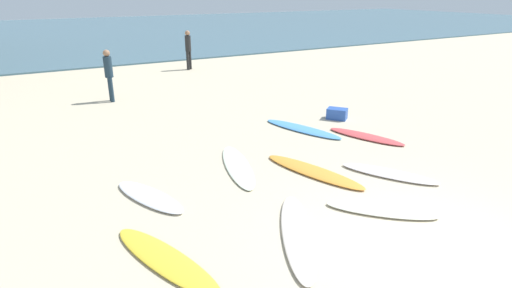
{
  "coord_description": "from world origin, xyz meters",
  "views": [
    {
      "loc": [
        -4.91,
        -3.3,
        3.72
      ],
      "look_at": [
        -0.41,
        4.56,
        0.3
      ],
      "focal_mm": 28.92,
      "sensor_mm": 36.0,
      "label": 1
    }
  ],
  "objects_px": {
    "surfboard_4": "(298,234)",
    "surfboard_8": "(238,166)",
    "surfboard_0": "(381,210)",
    "beach_cooler": "(337,114)",
    "surfboard_7": "(302,129)",
    "beachgoer_mid": "(109,73)",
    "surfboard_3": "(149,197)",
    "surfboard_6": "(389,174)",
    "surfboard_1": "(366,136)",
    "beachgoer_near": "(188,48)",
    "surfboard_2": "(165,259)",
    "surfboard_5": "(313,171)"
  },
  "relations": [
    {
      "from": "surfboard_4",
      "to": "surfboard_8",
      "type": "xyz_separation_m",
      "value": [
        0.42,
        2.9,
        -0.01
      ]
    },
    {
      "from": "surfboard_0",
      "to": "beach_cooler",
      "type": "xyz_separation_m",
      "value": [
        2.99,
        4.74,
        0.12
      ]
    },
    {
      "from": "surfboard_7",
      "to": "beachgoer_mid",
      "type": "height_order",
      "value": "beachgoer_mid"
    },
    {
      "from": "beach_cooler",
      "to": "surfboard_3",
      "type": "bearing_deg",
      "value": -161.11
    },
    {
      "from": "surfboard_4",
      "to": "surfboard_6",
      "type": "relative_size",
      "value": 1.24
    },
    {
      "from": "surfboard_7",
      "to": "surfboard_6",
      "type": "bearing_deg",
      "value": -110.85
    },
    {
      "from": "surfboard_1",
      "to": "surfboard_8",
      "type": "distance_m",
      "value": 3.86
    },
    {
      "from": "beachgoer_near",
      "to": "surfboard_8",
      "type": "bearing_deg",
      "value": -143.9
    },
    {
      "from": "surfboard_7",
      "to": "surfboard_8",
      "type": "distance_m",
      "value": 3.09
    },
    {
      "from": "surfboard_4",
      "to": "surfboard_6",
      "type": "height_order",
      "value": "surfboard_6"
    },
    {
      "from": "surfboard_1",
      "to": "surfboard_3",
      "type": "xyz_separation_m",
      "value": [
        -5.98,
        -0.49,
        0.0
      ]
    },
    {
      "from": "surfboard_7",
      "to": "surfboard_3",
      "type": "bearing_deg",
      "value": -177.18
    },
    {
      "from": "surfboard_3",
      "to": "surfboard_7",
      "type": "xyz_separation_m",
      "value": [
        4.89,
        1.85,
        -0.01
      ]
    },
    {
      "from": "surfboard_3",
      "to": "beachgoer_near",
      "type": "xyz_separation_m",
      "value": [
        5.54,
        12.18,
        1.01
      ]
    },
    {
      "from": "surfboard_1",
      "to": "surfboard_3",
      "type": "bearing_deg",
      "value": 164.49
    },
    {
      "from": "surfboard_4",
      "to": "surfboard_0",
      "type": "bearing_deg",
      "value": -154.62
    },
    {
      "from": "surfboard_4",
      "to": "surfboard_1",
      "type": "bearing_deg",
      "value": -116.63
    },
    {
      "from": "surfboard_2",
      "to": "surfboard_6",
      "type": "distance_m",
      "value": 5.09
    },
    {
      "from": "beachgoer_mid",
      "to": "surfboard_8",
      "type": "bearing_deg",
      "value": -167.77
    },
    {
      "from": "surfboard_6",
      "to": "surfboard_8",
      "type": "height_order",
      "value": "surfboard_6"
    },
    {
      "from": "surfboard_3",
      "to": "surfboard_8",
      "type": "height_order",
      "value": "surfboard_3"
    },
    {
      "from": "surfboard_5",
      "to": "beachgoer_near",
      "type": "xyz_separation_m",
      "value": [
        2.14,
        12.8,
        1.01
      ]
    },
    {
      "from": "surfboard_8",
      "to": "beachgoer_near",
      "type": "xyz_separation_m",
      "value": [
        3.41,
        11.72,
        1.02
      ]
    },
    {
      "from": "surfboard_6",
      "to": "surfboard_8",
      "type": "xyz_separation_m",
      "value": [
        -2.59,
        1.98,
        -0.01
      ]
    },
    {
      "from": "surfboard_6",
      "to": "beach_cooler",
      "type": "distance_m",
      "value": 4.09
    },
    {
      "from": "surfboard_2",
      "to": "beachgoer_mid",
      "type": "distance_m",
      "value": 9.94
    },
    {
      "from": "surfboard_4",
      "to": "surfboard_6",
      "type": "bearing_deg",
      "value": -134.08
    },
    {
      "from": "surfboard_7",
      "to": "beachgoer_near",
      "type": "relative_size",
      "value": 1.35
    },
    {
      "from": "surfboard_2",
      "to": "surfboard_7",
      "type": "height_order",
      "value": "surfboard_7"
    },
    {
      "from": "surfboard_6",
      "to": "surfboard_5",
      "type": "bearing_deg",
      "value": 115.48
    },
    {
      "from": "surfboard_5",
      "to": "surfboard_7",
      "type": "relative_size",
      "value": 1.0
    },
    {
      "from": "surfboard_7",
      "to": "beachgoer_mid",
      "type": "bearing_deg",
      "value": 105.65
    },
    {
      "from": "beachgoer_near",
      "to": "beachgoer_mid",
      "type": "relative_size",
      "value": 1.04
    },
    {
      "from": "surfboard_2",
      "to": "surfboard_6",
      "type": "xyz_separation_m",
      "value": [
        5.07,
        0.5,
        0.01
      ]
    },
    {
      "from": "surfboard_2",
      "to": "surfboard_6",
      "type": "bearing_deg",
      "value": 167.83
    },
    {
      "from": "surfboard_4",
      "to": "beach_cooler",
      "type": "bearing_deg",
      "value": -106.54
    },
    {
      "from": "surfboard_7",
      "to": "beach_cooler",
      "type": "height_order",
      "value": "beach_cooler"
    },
    {
      "from": "surfboard_4",
      "to": "surfboard_5",
      "type": "distance_m",
      "value": 2.49
    },
    {
      "from": "surfboard_8",
      "to": "beachgoer_mid",
      "type": "relative_size",
      "value": 1.38
    },
    {
      "from": "surfboard_6",
      "to": "beach_cooler",
      "type": "bearing_deg",
      "value": 35.13
    },
    {
      "from": "surfboard_7",
      "to": "beach_cooler",
      "type": "xyz_separation_m",
      "value": [
        1.54,
        0.34,
        0.13
      ]
    },
    {
      "from": "surfboard_1",
      "to": "surfboard_3",
      "type": "height_order",
      "value": "surfboard_3"
    },
    {
      "from": "surfboard_1",
      "to": "surfboard_2",
      "type": "xyz_separation_m",
      "value": [
        -6.33,
        -2.5,
        -0.0
      ]
    },
    {
      "from": "surfboard_2",
      "to": "surfboard_5",
      "type": "height_order",
      "value": "surfboard_5"
    },
    {
      "from": "beachgoer_near",
      "to": "surfboard_4",
      "type": "bearing_deg",
      "value": -142.37
    },
    {
      "from": "surfboard_7",
      "to": "surfboard_8",
      "type": "relative_size",
      "value": 1.02
    },
    {
      "from": "surfboard_0",
      "to": "surfboard_5",
      "type": "distance_m",
      "value": 1.93
    },
    {
      "from": "surfboard_1",
      "to": "surfboard_6",
      "type": "distance_m",
      "value": 2.37
    },
    {
      "from": "surfboard_1",
      "to": "surfboard_7",
      "type": "distance_m",
      "value": 1.75
    },
    {
      "from": "surfboard_4",
      "to": "beach_cooler",
      "type": "height_order",
      "value": "beach_cooler"
    }
  ]
}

